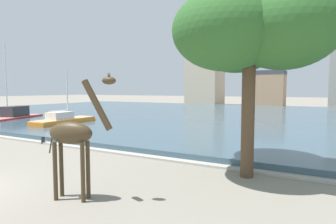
# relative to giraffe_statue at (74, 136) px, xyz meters

# --- Properties ---
(harbor_water) EXTENTS (89.53, 49.57, 0.42)m
(harbor_water) POSITION_rel_giraffe_statue_xyz_m (-4.24, 31.24, -1.99)
(harbor_water) COLOR #3D5666
(harbor_water) RESTS_ON ground
(quay_edge_coping) EXTENTS (89.53, 0.50, 0.12)m
(quay_edge_coping) POSITION_rel_giraffe_statue_xyz_m (-4.24, 6.21, -2.14)
(quay_edge_coping) COLOR #ADA89E
(quay_edge_coping) RESTS_ON ground
(giraffe_statue) EXTENTS (2.41, 1.16, 4.31)m
(giraffe_statue) POSITION_rel_giraffe_statue_xyz_m (0.00, 0.00, 0.00)
(giraffe_statue) COLOR #42331E
(giraffe_statue) RESTS_ON ground
(sailboat_red) EXTENTS (5.02, 9.58, 9.03)m
(sailboat_red) POSITION_rel_giraffe_statue_xyz_m (-24.15, 12.67, -1.62)
(sailboat_red) COLOR red
(sailboat_red) RESTS_ON ground
(sailboat_orange) EXTENTS (2.39, 7.82, 5.82)m
(sailboat_orange) POSITION_rel_giraffe_statue_xyz_m (-15.39, 13.41, -1.65)
(sailboat_orange) COLOR orange
(sailboat_orange) RESTS_ON ground
(shade_tree) EXTENTS (6.51, 6.36, 7.85)m
(shade_tree) POSITION_rel_giraffe_statue_xyz_m (4.45, 5.50, 3.97)
(shade_tree) COLOR brown
(shade_tree) RESTS_ON ground
(mooring_bollard) EXTENTS (0.24, 0.24, 0.50)m
(mooring_bollard) POSITION_rel_giraffe_statue_xyz_m (-9.63, 6.06, -1.95)
(mooring_bollard) COLOR #232326
(mooring_bollard) RESTS_ON ground
(townhouse_narrow_midrow) EXTENTS (7.88, 7.51, 13.32)m
(townhouse_narrow_midrow) POSITION_rel_giraffe_statue_xyz_m (-18.65, 58.86, 4.47)
(townhouse_narrow_midrow) COLOR #C6B293
(townhouse_narrow_midrow) RESTS_ON ground
(townhouse_end_terrace) EXTENTS (6.24, 5.57, 7.84)m
(townhouse_end_terrace) POSITION_rel_giraffe_statue_xyz_m (-3.41, 58.62, 1.73)
(townhouse_end_terrace) COLOR tan
(townhouse_end_terrace) RESTS_ON ground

